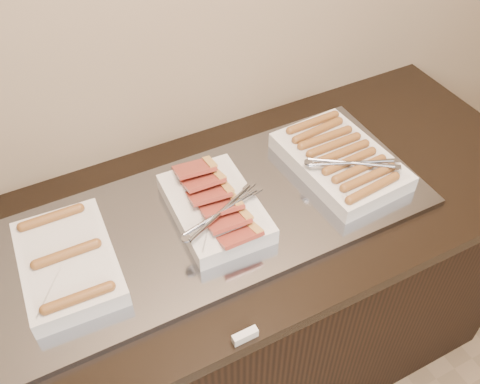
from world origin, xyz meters
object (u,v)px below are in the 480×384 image
dish_left (68,262)px  dish_center (215,207)px  warming_tray (213,217)px  dish_right (341,160)px  counter (213,311)px

dish_left → dish_center: 0.40m
warming_tray → dish_center: bearing=-39.5°
dish_center → dish_right: (0.41, 0.00, 0.00)m
dish_right → counter: bearing=176.2°
counter → dish_center: (0.02, -0.00, 0.50)m
dish_left → dish_center: (0.40, -0.00, 0.01)m
dish_center → dish_right: size_ratio=0.89×
warming_tray → dish_right: dish_right is taller
counter → warming_tray: bearing=0.0°
dish_center → dish_right: dish_center is taller
dish_left → dish_center: dish_center is taller
warming_tray → dish_right: size_ratio=3.06×
counter → dish_center: dish_center is taller
warming_tray → dish_right: (0.41, -0.00, 0.04)m
dish_left → dish_center: size_ratio=0.98×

